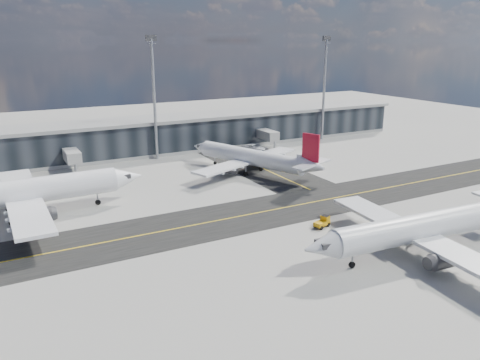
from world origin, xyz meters
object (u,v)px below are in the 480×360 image
Objects in this scene: airliner_redtail at (252,158)px; service_van at (254,148)px; airliner_near at (426,227)px; baggage_tug at (323,222)px; airliner_af at (11,194)px.

service_van is at bearing 37.73° from airliner_redtail.
airliner_near is 15.39m from baggage_tug.
airliner_redtail is at bearing -145.39° from service_van.
airliner_near is at bearing 9.64° from baggage_tug.
baggage_tug is at bearing 30.44° from airliner_near.
baggage_tug is at bearing -121.40° from airliner_redtail.
airliner_af is 14.34× the size of baggage_tug.
service_van is (16.36, 50.01, 0.01)m from baggage_tug.
airliner_redtail is (47.37, 5.32, -0.71)m from airliner_af.
service_van is at bearing 111.05° from airliner_af.
airliner_af is at bearing 55.17° from airliner_near.
airliner_near reaches higher than baggage_tug.
airliner_near is (1.07, -45.33, 0.22)m from airliner_redtail.
airliner_af reaches higher than airliner_redtail.
baggage_tug is at bearing 56.76° from airliner_af.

